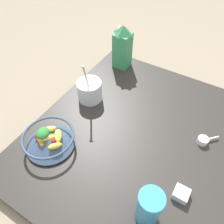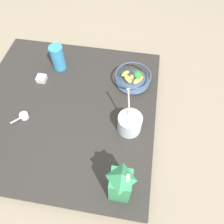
% 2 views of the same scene
% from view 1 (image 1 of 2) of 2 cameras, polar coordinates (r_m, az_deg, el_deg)
% --- Properties ---
extents(ground_plane, '(6.00, 6.00, 0.00)m').
position_cam_1_polar(ground_plane, '(1.00, 9.76, -8.78)').
color(ground_plane, gray).
extents(countertop, '(1.01, 1.01, 0.04)m').
position_cam_1_polar(countertop, '(0.98, 9.92, -8.08)').
color(countertop, '#2D2B28').
rests_on(countertop, ground_plane).
extents(fruit_bowl, '(0.21, 0.21, 0.08)m').
position_cam_1_polar(fruit_bowl, '(0.94, -16.13, -6.88)').
color(fruit_bowl, '#384C6B').
rests_on(fruit_bowl, countertop).
extents(milk_carton, '(0.08, 0.08, 0.25)m').
position_cam_1_polar(milk_carton, '(1.25, 2.76, 16.63)').
color(milk_carton, '#338C59').
rests_on(milk_carton, countertop).
extents(yogurt_tub, '(0.13, 0.12, 0.25)m').
position_cam_1_polar(yogurt_tub, '(1.08, -5.89, 5.80)').
color(yogurt_tub, silver).
rests_on(yogurt_tub, countertop).
extents(drinking_cup, '(0.08, 0.08, 0.16)m').
position_cam_1_polar(drinking_cup, '(0.74, 9.62, -23.29)').
color(drinking_cup, '#3893C6').
rests_on(drinking_cup, countertop).
extents(spice_jar, '(0.05, 0.05, 0.03)m').
position_cam_1_polar(spice_jar, '(0.86, 17.57, -19.74)').
color(spice_jar, silver).
rests_on(spice_jar, countertop).
extents(measuring_scoop, '(0.08, 0.08, 0.03)m').
position_cam_1_polar(measuring_scoop, '(1.01, 22.76, -6.85)').
color(measuring_scoop, white).
rests_on(measuring_scoop, countertop).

